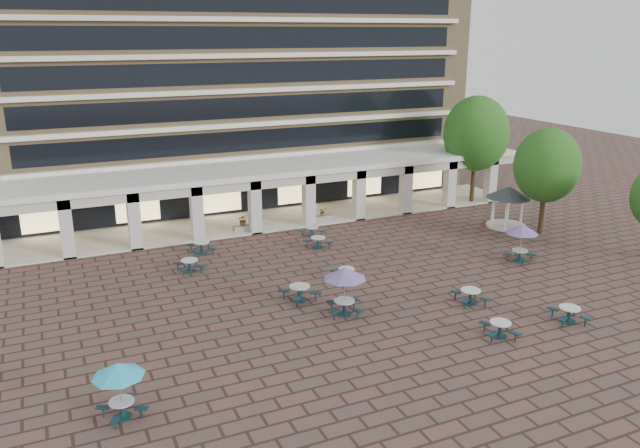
# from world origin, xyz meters

# --- Properties ---
(ground) EXTENTS (120.00, 120.00, 0.00)m
(ground) POSITION_xyz_m (0.00, 0.00, 0.00)
(ground) COLOR brown
(ground) RESTS_ON ground
(apartment_building) EXTENTS (40.00, 15.50, 25.20)m
(apartment_building) POSITION_xyz_m (0.00, 25.47, 12.60)
(apartment_building) COLOR tan
(apartment_building) RESTS_ON ground
(retail_arcade) EXTENTS (42.00, 6.60, 4.40)m
(retail_arcade) POSITION_xyz_m (0.00, 14.80, 3.00)
(retail_arcade) COLOR white
(retail_arcade) RESTS_ON ground
(picnic_table_2) EXTENTS (2.08, 2.08, 0.77)m
(picnic_table_2) POSITION_xyz_m (3.38, -7.84, 0.46)
(picnic_table_2) COLOR #14343E
(picnic_table_2) RESTS_ON ground
(picnic_table_3) EXTENTS (2.13, 2.13, 0.79)m
(picnic_table_3) POSITION_xyz_m (7.62, -7.98, 0.47)
(picnic_table_3) COLOR #14343E
(picnic_table_3) RESTS_ON ground
(picnic_table_4) EXTENTS (1.98, 1.98, 2.29)m
(picnic_table_4) POSITION_xyz_m (-14.00, -7.21, 1.94)
(picnic_table_4) COLOR #14343E
(picnic_table_4) RESTS_ON ground
(picnic_table_5) EXTENTS (2.18, 2.18, 0.85)m
(picnic_table_5) POSITION_xyz_m (-3.75, 0.03, 0.51)
(picnic_table_5) COLOR #14343E
(picnic_table_5) RESTS_ON ground
(picnic_table_6) EXTENTS (2.24, 2.24, 2.58)m
(picnic_table_6) POSITION_xyz_m (-2.32, -2.58, 2.20)
(picnic_table_6) COLOR #14343E
(picnic_table_6) RESTS_ON ground
(picnic_table_7) EXTENTS (2.06, 2.06, 0.80)m
(picnic_table_7) POSITION_xyz_m (4.45, -4.15, 0.48)
(picnic_table_7) COLOR #14343E
(picnic_table_7) RESTS_ON ground
(picnic_table_8) EXTENTS (1.83, 1.83, 0.77)m
(picnic_table_8) POSITION_xyz_m (-8.24, 6.69, 0.46)
(picnic_table_8) COLOR #14343E
(picnic_table_8) RESTS_ON ground
(picnic_table_9) EXTENTS (1.68, 1.68, 0.71)m
(picnic_table_9) POSITION_xyz_m (-0.09, 1.63, 0.42)
(picnic_table_9) COLOR #14343E
(picnic_table_9) RESTS_ON ground
(picnic_table_10) EXTENTS (1.78, 1.78, 0.74)m
(picnic_table_10) POSITION_xyz_m (0.70, 7.52, 0.44)
(picnic_table_10) COLOR #14343E
(picnic_table_10) RESTS_ON ground
(picnic_table_11) EXTENTS (2.10, 2.10, 2.42)m
(picnic_table_11) POSITION_xyz_m (11.34, -0.12, 2.06)
(picnic_table_11) COLOR #14343E
(picnic_table_11) RESTS_ON ground
(picnic_table_12) EXTENTS (1.81, 1.81, 0.80)m
(picnic_table_12) POSITION_xyz_m (-6.76, 9.68, 0.48)
(picnic_table_12) COLOR #14343E
(picnic_table_12) RESTS_ON ground
(picnic_table_13) EXTENTS (1.79, 1.79, 0.67)m
(picnic_table_13) POSITION_xyz_m (1.32, 10.00, 0.40)
(picnic_table_13) COLOR #14343E
(picnic_table_13) RESTS_ON ground
(gazebo) EXTENTS (3.28, 3.28, 3.05)m
(gazebo) POSITION_xyz_m (15.55, 6.14, 2.30)
(gazebo) COLOR beige
(gazebo) RESTS_ON ground
(tree_east_a) EXTENTS (4.61, 4.61, 7.67)m
(tree_east_a) POSITION_xyz_m (16.71, 3.82, 5.01)
(tree_east_a) COLOR #3F2E19
(tree_east_a) RESTS_ON ground
(tree_east_c) EXTENTS (5.44, 5.44, 9.06)m
(tree_east_c) POSITION_xyz_m (17.45, 12.81, 5.92)
(tree_east_c) COLOR #3F2E19
(tree_east_c) RESTS_ON ground
(planter_left) EXTENTS (1.50, 0.89, 1.34)m
(planter_left) POSITION_xyz_m (-2.87, 12.90, 0.57)
(planter_left) COLOR gray
(planter_left) RESTS_ON ground
(planter_right) EXTENTS (1.50, 0.72, 1.17)m
(planter_right) POSITION_xyz_m (3.47, 12.90, 0.43)
(planter_right) COLOR gray
(planter_right) RESTS_ON ground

